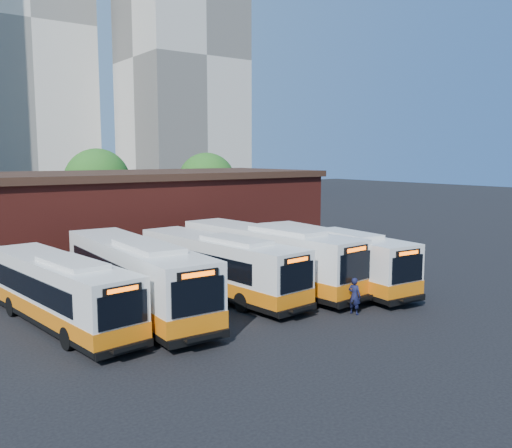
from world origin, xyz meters
TOP-DOWN VIEW (x-y plane):
  - ground at (0.00, 0.00)m, footprint 220.00×220.00m
  - bus_farwest at (-10.35, 4.80)m, footprint 3.83×11.99m
  - bus_west at (-6.71, 4.80)m, footprint 3.12×13.40m
  - bus_midwest at (-1.70, 5.14)m, footprint 3.73×12.52m
  - bus_mideast at (1.60, 5.10)m, footprint 4.01×13.51m
  - bus_east at (4.90, 3.30)m, footprint 3.33×12.49m
  - transit_worker at (1.70, -1.73)m, footprint 0.57×0.74m
  - depot_building at (0.00, 20.00)m, footprint 28.60×12.60m
  - tree_mid at (2.00, 34.00)m, footprint 6.56×6.56m
  - tree_east at (13.00, 31.00)m, footprint 6.24×6.24m
  - tower_center at (7.00, 86.00)m, footprint 22.00×20.00m
  - tower_right at (30.00, 68.00)m, footprint 18.00×18.00m

SIDE VIEW (x-z plane):
  - ground at x=0.00m, z-range 0.00..0.00m
  - transit_worker at x=1.70m, z-range 0.00..1.80m
  - bus_farwest at x=-10.35m, z-range -0.15..3.07m
  - bus_midwest at x=-1.70m, z-range -0.15..3.21m
  - bus_east at x=4.90m, z-range -0.15..3.21m
  - bus_west at x=-6.71m, z-range -0.17..3.46m
  - bus_mideast at x=1.60m, z-range -0.17..3.47m
  - depot_building at x=0.00m, z-range 0.06..6.46m
  - tree_east at x=13.00m, z-range 0.85..8.81m
  - tree_mid at x=2.00m, z-range 0.90..9.26m
  - tower_right at x=30.00m, z-range -0.26..48.94m
  - tower_center at x=7.00m, z-range -0.26..60.94m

